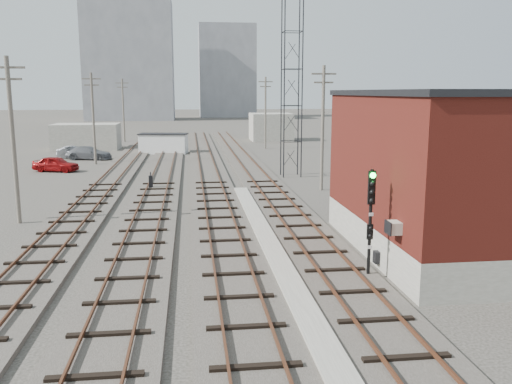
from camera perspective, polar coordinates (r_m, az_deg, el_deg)
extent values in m
plane|color=#282621|center=(70.88, -4.46, 4.68)|extent=(320.00, 320.00, 0.00)
cube|color=#332D28|center=(50.26, -0.54, 2.44)|extent=(3.20, 90.00, 0.20)
cube|color=#4C2816|center=(50.15, -1.36, 2.69)|extent=(0.07, 90.00, 0.12)
cube|color=#4C2816|center=(50.31, 0.27, 2.71)|extent=(0.07, 90.00, 0.12)
cube|color=#332D28|center=(49.98, -5.11, 2.35)|extent=(3.20, 90.00, 0.20)
cube|color=#4C2816|center=(49.93, -5.94, 2.60)|extent=(0.07, 90.00, 0.12)
cube|color=#4C2816|center=(49.97, -4.29, 2.63)|extent=(0.07, 90.00, 0.12)
cube|color=#332D28|center=(50.01, -9.70, 2.25)|extent=(3.20, 90.00, 0.20)
cube|color=#4C2816|center=(50.02, -10.53, 2.49)|extent=(0.07, 90.00, 0.12)
cube|color=#4C2816|center=(49.95, -8.88, 2.53)|extent=(0.07, 90.00, 0.12)
cube|color=#332D28|center=(50.37, -14.25, 2.14)|extent=(3.20, 90.00, 0.20)
cube|color=#4C2816|center=(50.43, -15.07, 2.37)|extent=(0.07, 90.00, 0.12)
cube|color=#4C2816|center=(50.25, -13.45, 2.42)|extent=(0.07, 90.00, 0.12)
cube|color=gray|center=(25.68, 1.26, -5.33)|extent=(0.90, 28.00, 0.26)
cube|color=gray|center=(25.61, 17.67, -4.44)|extent=(6.00, 12.00, 1.50)
cube|color=#501812|center=(24.97, 18.11, 3.34)|extent=(6.00, 12.00, 5.50)
cube|color=black|center=(24.81, 18.49, 9.89)|extent=(6.20, 12.20, 0.25)
cube|color=beige|center=(20.45, 14.29, -3.65)|extent=(0.45, 0.62, 0.45)
cube|color=black|center=(22.75, 12.56, -6.71)|extent=(0.20, 0.35, 0.50)
cylinder|color=black|center=(45.38, 3.00, 10.94)|extent=(0.10, 0.10, 15.00)
cylinder|color=black|center=(45.66, 4.89, 10.91)|extent=(0.10, 0.10, 15.00)
cylinder|color=black|center=(46.86, 2.68, 10.92)|extent=(0.10, 0.10, 15.00)
cylinder|color=black|center=(47.13, 4.51, 10.90)|extent=(0.10, 0.10, 15.00)
cylinder|color=#595147|center=(32.00, -24.20, 4.85)|extent=(0.24, 0.24, 9.00)
cube|color=#595147|center=(31.92, -24.73, 11.83)|extent=(1.80, 0.12, 0.12)
cube|color=#595147|center=(31.90, -24.65, 10.75)|extent=(1.40, 0.12, 0.12)
cylinder|color=#595147|center=(56.32, -16.75, 7.37)|extent=(0.24, 0.24, 9.00)
cube|color=#595147|center=(56.27, -16.96, 11.33)|extent=(1.80, 0.12, 0.12)
cube|color=#595147|center=(56.26, -16.93, 10.72)|extent=(1.40, 0.12, 0.12)
cylinder|color=#595147|center=(81.05, -13.79, 8.32)|extent=(0.24, 0.24, 9.00)
cube|color=#595147|center=(81.02, -13.91, 11.08)|extent=(1.80, 0.12, 0.12)
cube|color=#595147|center=(81.01, -13.89, 10.66)|extent=(1.40, 0.12, 0.12)
cylinder|color=#595147|center=(39.71, 7.02, 6.61)|extent=(0.24, 0.24, 9.00)
cube|color=#595147|center=(39.64, 7.15, 12.24)|extent=(1.80, 0.12, 0.12)
cube|color=#595147|center=(39.63, 7.13, 11.37)|extent=(1.40, 0.12, 0.12)
cylinder|color=#595147|center=(69.17, 1.00, 8.30)|extent=(0.24, 0.24, 9.00)
cube|color=#595147|center=(69.13, 1.01, 11.53)|extent=(1.80, 0.12, 0.12)
cube|color=#595147|center=(69.12, 1.01, 11.03)|extent=(1.40, 0.12, 0.12)
cube|color=gray|center=(146.43, -13.16, 13.29)|extent=(22.00, 14.00, 30.00)
cube|color=gray|center=(160.94, -3.08, 12.56)|extent=(16.00, 12.00, 26.00)
cube|color=gray|center=(71.85, -17.40, 5.59)|extent=(8.00, 5.00, 3.20)
cube|color=gray|center=(81.51, 1.58, 6.87)|extent=(6.00, 6.00, 4.00)
cube|color=gray|center=(21.70, 11.70, -8.78)|extent=(0.40, 0.40, 0.10)
cylinder|color=black|center=(21.12, 11.91, -3.41)|extent=(0.13, 0.13, 4.28)
cube|color=black|center=(20.80, 12.08, 0.45)|extent=(0.28, 0.10, 1.29)
sphere|color=#0CE533|center=(20.64, 12.21, 1.72)|extent=(0.21, 0.21, 0.21)
sphere|color=black|center=(20.69, 12.18, 0.84)|extent=(0.21, 0.21, 0.21)
sphere|color=black|center=(20.75, 12.14, -0.03)|extent=(0.21, 0.21, 0.21)
sphere|color=black|center=(20.81, 12.11, -0.90)|extent=(0.21, 0.21, 0.21)
cube|color=black|center=(21.16, 11.90, -4.12)|extent=(0.24, 0.09, 0.59)
cube|color=white|center=(20.94, 12.03, -2.32)|extent=(0.17, 0.02, 0.13)
cube|color=white|center=(21.26, 11.89, -5.70)|extent=(0.17, 0.02, 0.13)
cube|color=black|center=(40.77, -11.02, 1.03)|extent=(0.32, 0.32, 0.96)
cylinder|color=black|center=(40.67, -11.05, 1.90)|extent=(0.08, 0.08, 0.29)
cube|color=white|center=(64.76, -9.71, 5.02)|extent=(5.73, 3.14, 2.26)
cube|color=black|center=(64.66, -9.74, 6.05)|extent=(5.94, 3.35, 0.11)
imported|color=maroon|center=(52.46, -20.33, 2.79)|extent=(4.40, 2.78, 1.40)
imported|color=#94969B|center=(63.00, -18.52, 4.03)|extent=(4.13, 2.30, 1.29)
imported|color=slate|center=(60.78, -17.19, 3.95)|extent=(5.15, 2.91, 1.41)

